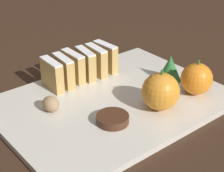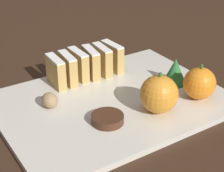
# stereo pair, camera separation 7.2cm
# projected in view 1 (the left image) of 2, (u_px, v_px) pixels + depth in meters

# --- Properties ---
(ground_plane) EXTENTS (6.00, 6.00, 0.00)m
(ground_plane) POSITION_uv_depth(u_px,v_px,m) (112.00, 105.00, 0.75)
(ground_plane) COLOR #382316
(serving_platter) EXTENTS (0.33, 0.44, 0.01)m
(serving_platter) POSITION_uv_depth(u_px,v_px,m) (112.00, 102.00, 0.74)
(serving_platter) COLOR silver
(serving_platter) RESTS_ON ground_plane
(stollen_slice_front) EXTENTS (0.07, 0.02, 0.06)m
(stollen_slice_front) POSITION_uv_depth(u_px,v_px,m) (52.00, 75.00, 0.76)
(stollen_slice_front) COLOR tan
(stollen_slice_front) RESTS_ON serving_platter
(stollen_slice_second) EXTENTS (0.07, 0.02, 0.06)m
(stollen_slice_second) POSITION_uv_depth(u_px,v_px,m) (64.00, 71.00, 0.78)
(stollen_slice_second) COLOR tan
(stollen_slice_second) RESTS_ON serving_platter
(stollen_slice_third) EXTENTS (0.07, 0.02, 0.06)m
(stollen_slice_third) POSITION_uv_depth(u_px,v_px,m) (73.00, 66.00, 0.80)
(stollen_slice_third) COLOR tan
(stollen_slice_third) RESTS_ON serving_platter
(stollen_slice_fourth) EXTENTS (0.07, 0.03, 0.06)m
(stollen_slice_fourth) POSITION_uv_depth(u_px,v_px,m) (85.00, 64.00, 0.81)
(stollen_slice_fourth) COLOR tan
(stollen_slice_fourth) RESTS_ON serving_platter
(stollen_slice_fifth) EXTENTS (0.07, 0.02, 0.06)m
(stollen_slice_fifth) POSITION_uv_depth(u_px,v_px,m) (96.00, 61.00, 0.83)
(stollen_slice_fifth) COLOR tan
(stollen_slice_fifth) RESTS_ON serving_platter
(stollen_slice_sixth) EXTENTS (0.07, 0.02, 0.06)m
(stollen_slice_sixth) POSITION_uv_depth(u_px,v_px,m) (105.00, 57.00, 0.84)
(stollen_slice_sixth) COLOR tan
(stollen_slice_sixth) RESTS_ON serving_platter
(orange_near) EXTENTS (0.06, 0.06, 0.07)m
(orange_near) POSITION_uv_depth(u_px,v_px,m) (197.00, 79.00, 0.75)
(orange_near) COLOR orange
(orange_near) RESTS_ON serving_platter
(orange_far) EXTENTS (0.07, 0.07, 0.08)m
(orange_far) POSITION_uv_depth(u_px,v_px,m) (161.00, 92.00, 0.69)
(orange_far) COLOR orange
(orange_far) RESTS_ON serving_platter
(walnut) EXTENTS (0.04, 0.03, 0.03)m
(walnut) POSITION_uv_depth(u_px,v_px,m) (51.00, 104.00, 0.70)
(walnut) COLOR tan
(walnut) RESTS_ON serving_platter
(chocolate_cookie) EXTENTS (0.06, 0.06, 0.01)m
(chocolate_cookie) POSITION_uv_depth(u_px,v_px,m) (113.00, 119.00, 0.66)
(chocolate_cookie) COLOR #472819
(chocolate_cookie) RESTS_ON serving_platter
(evergreen_sprig) EXTENTS (0.05, 0.05, 0.06)m
(evergreen_sprig) POSITION_uv_depth(u_px,v_px,m) (170.00, 68.00, 0.80)
(evergreen_sprig) COLOR #2D7538
(evergreen_sprig) RESTS_ON serving_platter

